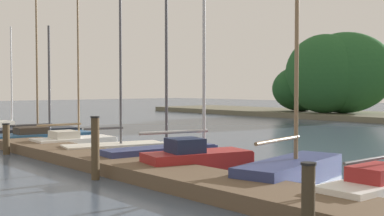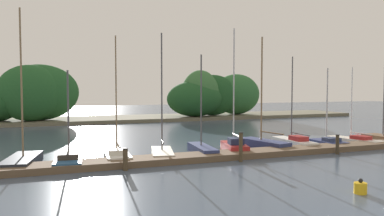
{
  "view_description": "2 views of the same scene",
  "coord_description": "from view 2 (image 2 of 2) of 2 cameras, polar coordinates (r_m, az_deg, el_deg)",
  "views": [
    {
      "loc": [
        11.29,
        5.9,
        2.36
      ],
      "look_at": [
        -0.17,
        15.71,
        1.75
      ],
      "focal_mm": 46.73,
      "sensor_mm": 36.0,
      "label": 1
    },
    {
      "loc": [
        -10.06,
        -6.33,
        4.12
      ],
      "look_at": [
        -1.58,
        15.73,
        2.82
      ],
      "focal_mm": 35.97,
      "sensor_mm": 36.0,
      "label": 2
    }
  ],
  "objects": [
    {
      "name": "far_shore",
      "position": [
        47.21,
        -8.36,
        1.36
      ],
      "size": [
        61.11,
        8.56,
        6.66
      ],
      "color": "#66604C",
      "rests_on": "ground"
    },
    {
      "name": "sailboat_9",
      "position": [
        28.62,
        19.45,
        -4.72
      ],
      "size": [
        1.48,
        2.92,
        5.43
      ],
      "rotation": [
        0.0,
        0.0,
        1.54
      ],
      "color": "navy",
      "rests_on": "ground"
    },
    {
      "name": "sailboat_10",
      "position": [
        30.5,
        22.78,
        -4.38
      ],
      "size": [
        2.02,
        4.45,
        5.57
      ],
      "rotation": [
        0.0,
        0.0,
        1.77
      ],
      "color": "silver",
      "rests_on": "ground"
    },
    {
      "name": "sailboat_11",
      "position": [
        31.92,
        26.57,
        -4.0
      ],
      "size": [
        1.47,
        3.62,
        7.21
      ],
      "rotation": [
        0.0,
        0.0,
        1.55
      ],
      "color": "brown",
      "rests_on": "ground"
    },
    {
      "name": "sailboat_7",
      "position": [
        26.31,
        10.37,
        -5.06
      ],
      "size": [
        1.95,
        4.26,
        7.45
      ],
      "rotation": [
        0.0,
        0.0,
        1.79
      ],
      "color": "navy",
      "rests_on": "ground"
    },
    {
      "name": "mooring_piling_2",
      "position": [
        21.43,
        7.25,
        -5.73
      ],
      "size": [
        0.24,
        0.24,
        1.64
      ],
      "color": "#4C3D28",
      "rests_on": "ground"
    },
    {
      "name": "sailboat_6",
      "position": [
        24.3,
        6.25,
        -5.59
      ],
      "size": [
        1.77,
        3.4,
        7.75
      ],
      "rotation": [
        0.0,
        0.0,
        1.35
      ],
      "color": "maroon",
      "rests_on": "ground"
    },
    {
      "name": "mooring_piling_1",
      "position": [
        19.38,
        -9.85,
        -7.5
      ],
      "size": [
        0.28,
        0.28,
        1.1
      ],
      "color": "#4C3D28",
      "rests_on": "ground"
    },
    {
      "name": "sailboat_2",
      "position": [
        21.66,
        -17.79,
        -7.18
      ],
      "size": [
        1.76,
        4.44,
        5.01
      ],
      "rotation": [
        0.0,
        0.0,
        1.47
      ],
      "color": "#285684",
      "rests_on": "ground"
    },
    {
      "name": "sailboat_1",
      "position": [
        22.17,
        -23.81,
        -6.97
      ],
      "size": [
        2.08,
        4.42,
        8.22
      ],
      "rotation": [
        0.0,
        0.0,
        1.39
      ],
      "color": "#232833",
      "rests_on": "ground"
    },
    {
      "name": "sailboat_5",
      "position": [
        23.76,
        1.43,
        -6.04
      ],
      "size": [
        1.28,
        4.01,
        6.1
      ],
      "rotation": [
        0.0,
        0.0,
        1.48
      ],
      "color": "navy",
      "rests_on": "ground"
    },
    {
      "name": "sailboat_8",
      "position": [
        27.81,
        14.75,
        -4.8
      ],
      "size": [
        1.13,
        4.39,
        6.22
      ],
      "rotation": [
        0.0,
        0.0,
        1.56
      ],
      "color": "white",
      "rests_on": "ground"
    },
    {
      "name": "channel_buoy_1",
      "position": [
        16.48,
        23.7,
        -10.79
      ],
      "size": [
        0.48,
        0.48,
        0.6
      ],
      "color": "gold",
      "rests_on": "ground"
    },
    {
      "name": "sailboat_4",
      "position": [
        22.86,
        -4.46,
        -6.47
      ],
      "size": [
        1.97,
        3.84,
        7.27
      ],
      "rotation": [
        0.0,
        0.0,
        1.33
      ],
      "color": "silver",
      "rests_on": "ground"
    },
    {
      "name": "mooring_piling_3",
      "position": [
        25.24,
        20.75,
        -5.06
      ],
      "size": [
        0.24,
        0.24,
        1.21
      ],
      "color": "#3D3323",
      "rests_on": "ground"
    },
    {
      "name": "sailboat_3",
      "position": [
        22.01,
        -11.06,
        -6.87
      ],
      "size": [
        1.51,
        3.32,
        6.96
      ],
      "rotation": [
        0.0,
        0.0,
        1.5
      ],
      "color": "white",
      "rests_on": "ground"
    },
    {
      "name": "dock_pier",
      "position": [
        22.63,
        5.77,
        -6.91
      ],
      "size": [
        29.84,
        1.8,
        0.35
      ],
      "color": "brown",
      "rests_on": "ground"
    }
  ]
}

